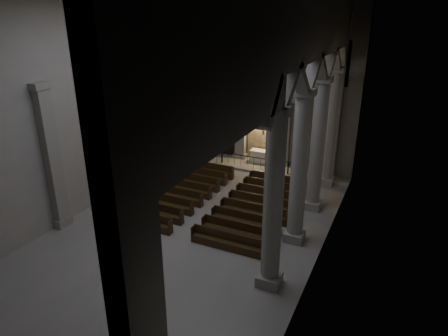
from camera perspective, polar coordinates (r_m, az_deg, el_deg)
name	(u,v)px	position (r m, az deg, el deg)	size (l,w,h in m)	color
room	(184,93)	(19.62, -5.71, 10.59)	(24.00, 24.10, 12.00)	gray
sanctuary_wall	(264,78)	(30.13, 5.79, 12.60)	(14.00, 0.77, 12.00)	gray
right_arcade	(304,93)	(18.73, 11.35, 10.45)	(1.00, 24.00, 12.00)	gray
left_pilasters	(124,131)	(27.07, -14.06, 5.13)	(0.60, 13.00, 8.03)	gray
sanctuary_step	(257,166)	(31.00, 4.76, 0.35)	(8.50, 2.60, 0.15)	gray
altar	(263,157)	(31.23, 5.55, 1.61)	(1.96, 0.78, 0.99)	silver
altar_rail	(254,161)	(30.12, 4.29, 0.99)	(5.42, 0.09, 1.07)	black
candle_stand_left	(217,161)	(30.92, -1.03, 0.95)	(0.23, 0.23, 1.36)	olive
candle_stand_right	(294,176)	(28.71, 9.96, -1.12)	(0.22, 0.22, 1.31)	olive
pews	(216,201)	(24.83, -1.13, -4.71)	(9.46, 8.70, 0.90)	black
worshipper	(251,179)	(27.17, 3.86, -1.63)	(0.43, 0.29, 1.19)	black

